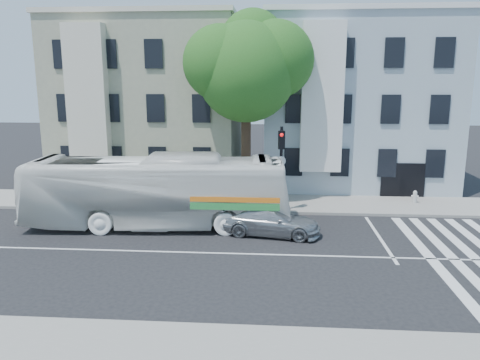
# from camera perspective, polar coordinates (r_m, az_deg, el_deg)

# --- Properties ---
(ground) EXTENTS (120.00, 120.00, 0.00)m
(ground) POSITION_cam_1_polar(r_m,az_deg,el_deg) (19.63, -0.82, -8.96)
(ground) COLOR black
(ground) RESTS_ON ground
(sidewalk_far) EXTENTS (80.00, 4.00, 0.15)m
(sidewalk_far) POSITION_cam_1_polar(r_m,az_deg,el_deg) (27.21, 0.65, -2.81)
(sidewalk_far) COLOR gray
(sidewalk_far) RESTS_ON ground
(building_left) EXTENTS (12.00, 10.00, 11.00)m
(building_left) POSITION_cam_1_polar(r_m,az_deg,el_deg) (34.39, -10.45, 9.25)
(building_left) COLOR gray
(building_left) RESTS_ON ground
(building_right) EXTENTS (12.00, 10.00, 11.00)m
(building_right) POSITION_cam_1_polar(r_m,az_deg,el_deg) (33.73, 13.55, 9.07)
(building_right) COLOR #9BA7B8
(building_right) RESTS_ON ground
(street_tree) EXTENTS (7.30, 5.90, 11.10)m
(street_tree) POSITION_cam_1_polar(r_m,az_deg,el_deg) (27.05, 0.92, 13.70)
(street_tree) COLOR #2D2116
(street_tree) RESTS_ON ground
(bus) EXTENTS (3.78, 12.89, 3.55)m
(bus) POSITION_cam_1_polar(r_m,az_deg,el_deg) (23.02, -10.03, -1.37)
(bus) COLOR white
(bus) RESTS_ON ground
(sedan) EXTENTS (2.59, 4.84, 1.33)m
(sedan) POSITION_cam_1_polar(r_m,az_deg,el_deg) (21.80, 3.75, -4.98)
(sedan) COLOR #AAADB1
(sedan) RESTS_ON ground
(hedge) EXTENTS (8.43, 3.02, 0.70)m
(hedge) POSITION_cam_1_polar(r_m,az_deg,el_deg) (26.63, -9.44, -2.36)
(hedge) COLOR #21531B
(hedge) RESTS_ON sidewalk_far
(traffic_signal) EXTENTS (0.48, 0.55, 4.71)m
(traffic_signal) POSITION_cam_1_polar(r_m,az_deg,el_deg) (24.59, 5.04, 2.62)
(traffic_signal) COLOR black
(traffic_signal) RESTS_ON ground
(fire_hydrant) EXTENTS (0.41, 0.23, 0.71)m
(fire_hydrant) POSITION_cam_1_polar(r_m,az_deg,el_deg) (28.71, 20.54, -1.89)
(fire_hydrant) COLOR #BABAB5
(fire_hydrant) RESTS_ON sidewalk_far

